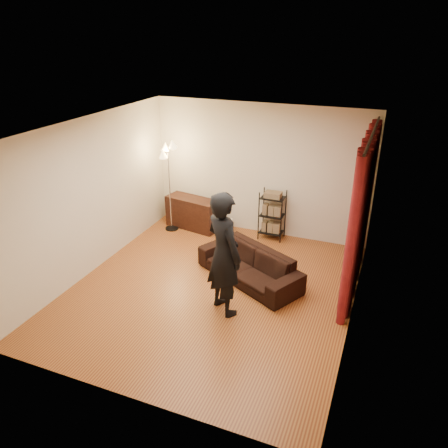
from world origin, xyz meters
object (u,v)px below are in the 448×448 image
at_px(person, 224,254).
at_px(sofa, 249,265).
at_px(floor_lamp, 170,188).
at_px(storage_boxes, 224,227).
at_px(wire_shelf, 272,215).
at_px(media_cabinet, 193,213).

bearing_deg(person, sofa, -59.76).
bearing_deg(sofa, floor_lamp, 176.84).
distance_m(sofa, floor_lamp, 2.68).
bearing_deg(storage_boxes, sofa, -55.34).
bearing_deg(floor_lamp, wire_shelf, 10.14).
bearing_deg(storage_boxes, media_cabinet, -179.15).
bearing_deg(wire_shelf, person, -72.82).
bearing_deg(media_cabinet, sofa, -30.63).
bearing_deg(wire_shelf, floor_lamp, -153.09).
relative_size(storage_boxes, wire_shelf, 0.32).
xyz_separation_m(person, storage_boxes, (-1.03, 2.58, -0.84)).
distance_m(sofa, person, 1.20).
height_order(person, floor_lamp, person).
bearing_deg(wire_shelf, sofa, -69.88).
xyz_separation_m(sofa, media_cabinet, (-1.84, 1.59, 0.06)).
height_order(sofa, wire_shelf, wire_shelf).
relative_size(media_cabinet, floor_lamp, 0.62).
height_order(storage_boxes, wire_shelf, wire_shelf).
relative_size(wire_shelf, floor_lamp, 0.55).
xyz_separation_m(sofa, wire_shelf, (-0.10, 1.72, 0.23)).
bearing_deg(wire_shelf, media_cabinet, -159.00).
relative_size(sofa, floor_lamp, 1.02).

